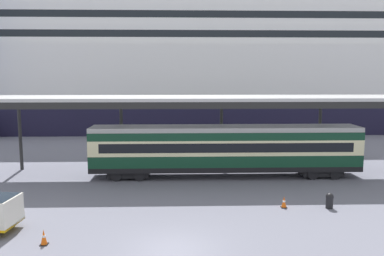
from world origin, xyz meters
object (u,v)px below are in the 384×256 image
object	(u,v)px
train_carriage	(225,149)
traffic_cone_mid	(284,202)
traffic_cone_near	(44,237)
cruise_ship	(227,54)
quay_bollard	(330,200)

from	to	relation	value
train_carriage	traffic_cone_mid	world-z (taller)	train_carriage
train_carriage	traffic_cone_mid	bearing A→B (deg)	-69.83
traffic_cone_near	cruise_ship	bearing A→B (deg)	73.02
train_carriage	traffic_cone_mid	size ratio (longest dim) A/B	29.89
cruise_ship	traffic_cone_mid	xyz separation A→B (m)	(-1.37, -41.90, -11.32)
cruise_ship	train_carriage	distance (m)	35.81
traffic_cone_near	quay_bollard	distance (m)	16.40
traffic_cone_mid	cruise_ship	bearing A→B (deg)	88.13
cruise_ship	quay_bollard	xyz separation A→B (m)	(1.39, -42.10, -11.15)
cruise_ship	traffic_cone_mid	world-z (taller)	cruise_ship
cruise_ship	quay_bollard	world-z (taller)	cruise_ship
traffic_cone_near	quay_bollard	xyz separation A→B (m)	(15.70, 4.77, 0.14)
cruise_ship	quay_bollard	size ratio (longest dim) A/B	157.11
traffic_cone_near	traffic_cone_mid	distance (m)	13.86
traffic_cone_near	traffic_cone_mid	xyz separation A→B (m)	(12.94, 4.97, -0.03)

